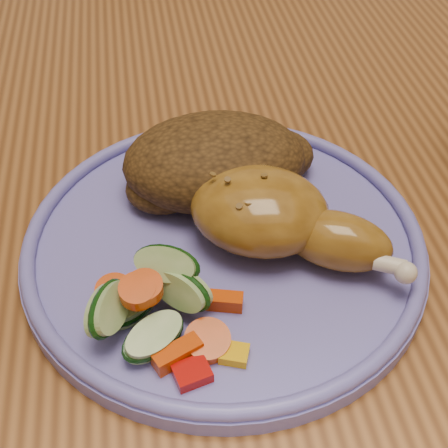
% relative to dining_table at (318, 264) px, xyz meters
% --- Properties ---
extents(dining_table, '(0.90, 1.40, 0.75)m').
position_rel_dining_table_xyz_m(dining_table, '(0.00, 0.00, 0.00)').
color(dining_table, brown).
rests_on(dining_table, ground).
extents(chair_far, '(0.42, 0.42, 0.91)m').
position_rel_dining_table_xyz_m(chair_far, '(0.00, 0.63, -0.17)').
color(chair_far, '#4C2D16').
rests_on(chair_far, ground).
extents(plate, '(0.27, 0.27, 0.01)m').
position_rel_dining_table_xyz_m(plate, '(-0.09, -0.05, 0.09)').
color(plate, '#645EB1').
rests_on(plate, dining_table).
extents(plate_rim, '(0.27, 0.27, 0.01)m').
position_rel_dining_table_xyz_m(plate_rim, '(-0.09, -0.05, 0.10)').
color(plate_rim, '#645EB1').
rests_on(plate_rim, plate).
extents(chicken_leg, '(0.14, 0.12, 0.05)m').
position_rel_dining_table_xyz_m(chicken_leg, '(-0.06, -0.06, 0.12)').
color(chicken_leg, '#8E611D').
rests_on(chicken_leg, plate).
extents(rice_pilaf, '(0.14, 0.10, 0.06)m').
position_rel_dining_table_xyz_m(rice_pilaf, '(-0.08, 0.00, 0.12)').
color(rice_pilaf, '#482E12').
rests_on(rice_pilaf, plate).
extents(vegetable_pile, '(0.10, 0.09, 0.05)m').
position_rel_dining_table_xyz_m(vegetable_pile, '(-0.14, -0.11, 0.11)').
color(vegetable_pile, '#A50A05').
rests_on(vegetable_pile, plate).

